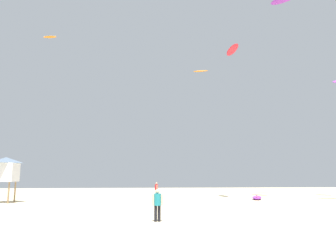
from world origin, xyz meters
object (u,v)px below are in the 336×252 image
Objects in this scene: person_foreground at (157,203)px; person_midground at (156,189)px; kite_grounded_near at (257,198)px; kite_aloft_5 at (232,50)px; lifeguard_tower at (5,169)px; kite_aloft_1 at (50,37)px; kite_aloft_4 at (201,71)px.

person_foreground is 20.75m from person_midground.
kite_aloft_5 is at bearing -174.50° from kite_grounded_near.
lifeguard_tower is at bearing -175.29° from kite_aloft_5.
kite_aloft_1 is (-15.59, 8.02, 22.07)m from person_midground.
kite_aloft_5 is at bearing -46.57° from person_midground.
kite_aloft_4 reaches higher than person_foreground.
lifeguard_tower is 1.55× the size of kite_aloft_4.
kite_aloft_1 reaches higher than kite_aloft_4.
lifeguard_tower reaches higher than person_midground.
kite_aloft_1 is at bearing 19.32° from person_foreground.
kite_aloft_4 reaches higher than kite_grounded_near.
person_foreground is 19.16m from lifeguard_tower.
kite_aloft_5 reaches higher than lifeguard_tower.
kite_grounded_near is at bearing -39.91° from person_midground.
person_midground is (1.30, 20.71, 0.03)m from person_foreground.
kite_aloft_4 is (8.69, 14.66, 19.91)m from person_midground.
kite_aloft_1 is at bearing 94.18° from lifeguard_tower.
lifeguard_tower is 25.03m from kite_aloft_1.
person_midground reaches higher than person_foreground.
person_midground is 0.81× the size of kite_aloft_1.
person_midground is at bearing -120.66° from kite_aloft_4.
kite_grounded_near is at bearing -43.42° from person_foreground.
lifeguard_tower reaches higher than kite_grounded_near.
person_foreground reaches higher than kite_grounded_near.
kite_aloft_4 is (23.18, 21.64, 17.85)m from lifeguard_tower.
person_foreground is 0.62× the size of kite_aloft_4.
kite_aloft_4 is at bearing -22.90° from person_foreground.
lifeguard_tower is at bearing -168.74° from person_midground.
kite_aloft_5 reaches higher than person_midground.
lifeguard_tower is at bearing -136.98° from kite_aloft_4.
kite_aloft_5 is at bearing -38.33° from person_foreground.
lifeguard_tower is (-24.81, -2.07, 2.86)m from kite_grounded_near.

